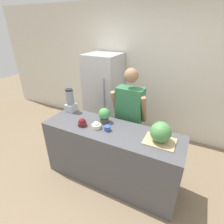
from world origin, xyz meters
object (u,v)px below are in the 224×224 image
object	(u,v)px
refrigerator	(104,94)
person	(129,118)
bowl_small_blue	(107,128)
watermelon	(161,132)
bowl_cream	(96,125)
blender	(70,101)
bowl_cherries	(82,123)
potted_plant	(104,115)

from	to	relation	value
refrigerator	person	world-z (taller)	refrigerator
refrigerator	bowl_small_blue	bearing A→B (deg)	-58.84
person	bowl_small_blue	xyz separation A→B (m)	(-0.09, -0.56, 0.09)
watermelon	bowl_cream	size ratio (longest dim) A/B	1.99
person	bowl_cream	xyz separation A→B (m)	(-0.26, -0.58, 0.10)
bowl_cream	bowl_small_blue	size ratio (longest dim) A/B	1.42
refrigerator	bowl_small_blue	world-z (taller)	refrigerator
bowl_cream	blender	bearing A→B (deg)	157.66
blender	watermelon	bearing A→B (deg)	-7.18
watermelon	bowl_cherries	size ratio (longest dim) A/B	2.08
refrigerator	bowl_cherries	xyz separation A→B (m)	(0.41, -1.35, 0.10)
person	bowl_cream	distance (m)	0.64
refrigerator	person	size ratio (longest dim) A/B	1.02
potted_plant	bowl_cherries	bearing A→B (deg)	-134.03
bowl_cherries	potted_plant	xyz separation A→B (m)	(0.22, 0.23, 0.07)
person	bowl_small_blue	bearing A→B (deg)	-99.29
bowl_small_blue	blender	xyz separation A→B (m)	(-0.82, 0.25, 0.14)
refrigerator	bowl_cream	distance (m)	1.46
watermelon	bowl_cream	distance (m)	0.86
person	bowl_cherries	world-z (taller)	person
bowl_cherries	bowl_cream	xyz separation A→B (m)	(0.21, 0.03, -0.01)
refrigerator	bowl_cherries	size ratio (longest dim) A/B	13.69
person	refrigerator	bearing A→B (deg)	139.97
bowl_small_blue	blender	size ratio (longest dim) A/B	0.24
bowl_cream	bowl_small_blue	distance (m)	0.17
watermelon	refrigerator	bearing A→B (deg)	139.94
bowl_cream	blender	distance (m)	0.72
bowl_small_blue	potted_plant	distance (m)	0.25
potted_plant	watermelon	bearing A→B (deg)	-8.11
bowl_cherries	blender	bearing A→B (deg)	145.63
bowl_small_blue	watermelon	bearing A→B (deg)	5.19
refrigerator	bowl_cream	world-z (taller)	refrigerator
blender	bowl_cream	bearing A→B (deg)	-22.34
person	potted_plant	bearing A→B (deg)	-122.33
bowl_cherries	blender	size ratio (longest dim) A/B	0.32
watermelon	potted_plant	bearing A→B (deg)	171.89
bowl_cream	blender	world-z (taller)	blender
bowl_cherries	bowl_cream	distance (m)	0.21
bowl_cream	bowl_cherries	bearing A→B (deg)	-170.63
watermelon	blender	bearing A→B (deg)	172.82
bowl_cream	bowl_small_blue	bearing A→B (deg)	5.76
potted_plant	bowl_cream	bearing A→B (deg)	-94.32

